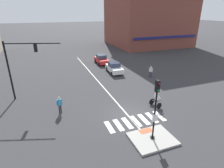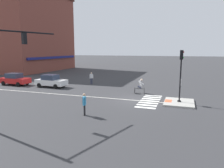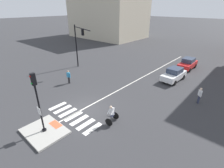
% 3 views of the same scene
% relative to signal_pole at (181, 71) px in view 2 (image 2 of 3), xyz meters
% --- Properties ---
extents(ground_plane, '(300.00, 300.00, 0.00)m').
position_rel_signal_pole_xyz_m(ground_plane, '(0.00, 3.96, -2.96)').
color(ground_plane, '#333335').
extents(traffic_island, '(3.24, 2.60, 0.15)m').
position_rel_signal_pole_xyz_m(traffic_island, '(0.00, 0.01, -2.88)').
color(traffic_island, '#A3A099').
rests_on(traffic_island, ground).
extents(tactile_pad_front, '(1.10, 0.60, 0.01)m').
position_rel_signal_pole_xyz_m(tactile_pad_front, '(0.00, 0.96, -2.80)').
color(tactile_pad_front, '#DB5B38').
rests_on(tactile_pad_front, traffic_island).
extents(signal_pole, '(0.44, 0.38, 4.66)m').
position_rel_signal_pole_xyz_m(signal_pole, '(0.00, 0.00, 0.00)').
color(signal_pole, black).
rests_on(signal_pole, traffic_island).
extents(crosswalk_stripe_a, '(0.44, 1.80, 0.01)m').
position_rel_signal_pole_xyz_m(crosswalk_stripe_a, '(-2.47, 2.69, -2.95)').
color(crosswalk_stripe_a, silver).
rests_on(crosswalk_stripe_a, ground).
extents(crosswalk_stripe_b, '(0.44, 1.80, 0.01)m').
position_rel_signal_pole_xyz_m(crosswalk_stripe_b, '(-1.65, 2.69, -2.95)').
color(crosswalk_stripe_b, silver).
rests_on(crosswalk_stripe_b, ground).
extents(crosswalk_stripe_c, '(0.44, 1.80, 0.01)m').
position_rel_signal_pole_xyz_m(crosswalk_stripe_c, '(-0.82, 2.69, -2.95)').
color(crosswalk_stripe_c, silver).
rests_on(crosswalk_stripe_c, ground).
extents(crosswalk_stripe_d, '(0.44, 1.80, 0.01)m').
position_rel_signal_pole_xyz_m(crosswalk_stripe_d, '(0.00, 2.69, -2.95)').
color(crosswalk_stripe_d, silver).
rests_on(crosswalk_stripe_d, ground).
extents(crosswalk_stripe_e, '(0.44, 1.80, 0.01)m').
position_rel_signal_pole_xyz_m(crosswalk_stripe_e, '(0.82, 2.69, -2.95)').
color(crosswalk_stripe_e, silver).
rests_on(crosswalk_stripe_e, ground).
extents(crosswalk_stripe_f, '(0.44, 1.80, 0.01)m').
position_rel_signal_pole_xyz_m(crosswalk_stripe_f, '(1.65, 2.69, -2.95)').
color(crosswalk_stripe_f, silver).
rests_on(crosswalk_stripe_f, ground).
extents(crosswalk_stripe_g, '(0.44, 1.80, 0.01)m').
position_rel_signal_pole_xyz_m(crosswalk_stripe_g, '(2.47, 2.69, -2.95)').
color(crosswalk_stripe_g, silver).
rests_on(crosswalk_stripe_g, ground).
extents(lane_centre_line, '(0.14, 28.00, 0.01)m').
position_rel_signal_pole_xyz_m(lane_centre_line, '(-0.23, 13.96, -2.95)').
color(lane_centre_line, silver).
rests_on(lane_centre_line, ground).
extents(building_corner_left, '(20.08, 18.03, 17.95)m').
position_rel_signal_pole_xyz_m(building_corner_left, '(21.41, 36.84, 6.04)').
color(building_corner_left, brown).
rests_on(building_corner_left, ground).
extents(car_red_eastbound_distant, '(1.86, 4.11, 1.64)m').
position_rel_signal_pole_xyz_m(car_red_eastbound_distant, '(3.02, 21.79, -2.15)').
color(car_red_eastbound_distant, red).
rests_on(car_red_eastbound_distant, ground).
extents(car_white_eastbound_far, '(1.98, 4.17, 1.64)m').
position_rel_signal_pole_xyz_m(car_white_eastbound_far, '(3.26, 16.08, -2.15)').
color(car_white_eastbound_far, white).
rests_on(car_white_eastbound_far, ground).
extents(cyclist, '(0.85, 1.19, 1.68)m').
position_rel_signal_pole_xyz_m(cyclist, '(3.09, 4.26, -2.09)').
color(cyclist, black).
rests_on(cyclist, ground).
extents(pedestrian_at_curb_left, '(0.53, 0.32, 1.67)m').
position_rel_signal_pole_xyz_m(pedestrian_at_curb_left, '(-6.04, 6.57, -1.97)').
color(pedestrian_at_curb_left, black).
rests_on(pedestrian_at_curb_left, ground).
extents(pedestrian_waiting_far_side, '(0.40, 0.44, 1.67)m').
position_rel_signal_pole_xyz_m(pedestrian_waiting_far_side, '(7.45, 12.22, -1.97)').
color(pedestrian_waiting_far_side, '#2D334C').
rests_on(pedestrian_waiting_far_side, ground).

